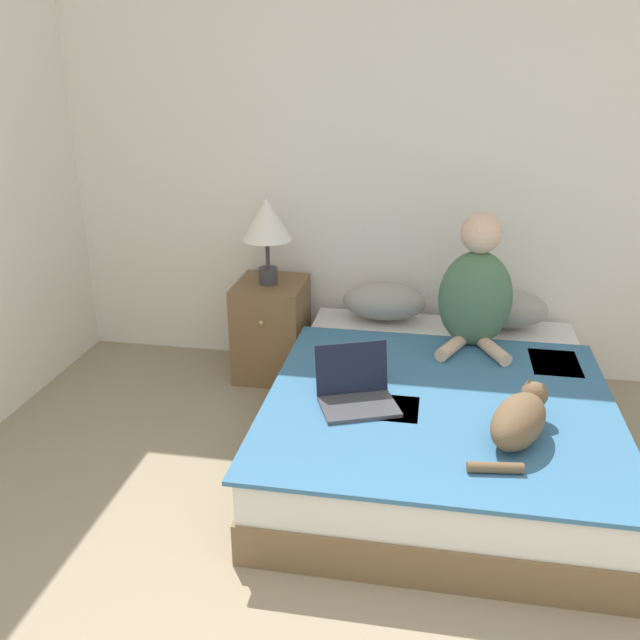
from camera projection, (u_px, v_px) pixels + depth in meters
name	position (u px, v px, depth m)	size (l,w,h in m)	color
wall_back	(448.00, 165.00, 3.90)	(5.63, 0.05, 2.55)	white
bed	(438.00, 419.00, 3.34)	(1.58, 1.94, 0.39)	brown
pillow_near	(384.00, 301.00, 4.02)	(0.49, 0.30, 0.22)	gray
pillow_far	(504.00, 309.00, 3.90)	(0.49, 0.30, 0.22)	gray
person_sitting	(476.00, 290.00, 3.57)	(0.39, 0.38, 0.73)	#476B4C
cat_tabby	(520.00, 419.00, 2.75)	(0.37, 0.52, 0.19)	brown
laptop_open	(356.00, 393.00, 3.06)	(0.42, 0.39, 0.25)	#424247
nightstand	(272.00, 329.00, 4.15)	(0.41, 0.47, 0.60)	brown
table_lamp	(267.00, 223.00, 3.89)	(0.29, 0.29, 0.51)	#38383D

